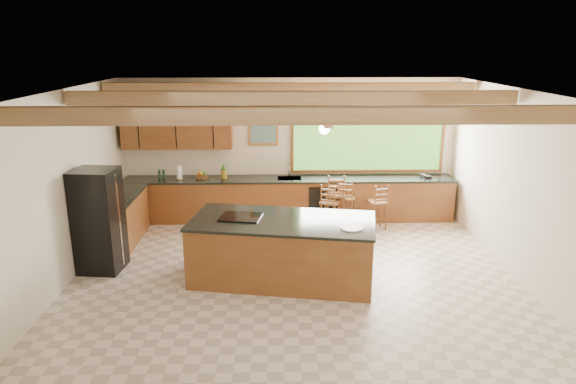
{
  "coord_description": "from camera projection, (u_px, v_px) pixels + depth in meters",
  "views": [
    {
      "loc": [
        -0.28,
        -7.68,
        3.67
      ],
      "look_at": [
        -0.08,
        0.8,
        1.22
      ],
      "focal_mm": 32.0,
      "sensor_mm": 36.0,
      "label": 1
    }
  ],
  "objects": [
    {
      "name": "bar_stool_b",
      "position": [
        330.0,
        203.0,
        10.34
      ],
      "size": [
        0.46,
        0.46,
        0.98
      ],
      "rotation": [
        0.0,
        0.0,
        -0.41
      ],
      "color": "brown",
      "rests_on": "ground"
    },
    {
      "name": "refrigerator",
      "position": [
        99.0,
        221.0,
        8.47
      ],
      "size": [
        0.74,
        0.72,
        1.73
      ],
      "rotation": [
        0.0,
        0.0,
        -0.1
      ],
      "color": "black",
      "rests_on": "ground"
    },
    {
      "name": "ground",
      "position": [
        294.0,
        277.0,
        8.4
      ],
      "size": [
        7.2,
        7.2,
        0.0
      ],
      "primitive_type": "plane",
      "color": "beige",
      "rests_on": "ground"
    },
    {
      "name": "island",
      "position": [
        283.0,
        249.0,
        8.23
      ],
      "size": [
        3.08,
        1.84,
        1.03
      ],
      "rotation": [
        0.0,
        0.0,
        -0.17
      ],
      "color": "brown",
      "rests_on": "ground"
    },
    {
      "name": "room_shell",
      "position": [
        283.0,
        137.0,
        8.41
      ],
      "size": [
        7.27,
        6.54,
        3.02
      ],
      "color": "beige",
      "rests_on": "ground"
    },
    {
      "name": "bar_stool_d",
      "position": [
        378.0,
        203.0,
        10.41
      ],
      "size": [
        0.42,
        0.42,
        0.97
      ],
      "rotation": [
        0.0,
        0.0,
        0.25
      ],
      "color": "brown",
      "rests_on": "ground"
    },
    {
      "name": "bar_stool_a",
      "position": [
        335.0,
        196.0,
        10.53
      ],
      "size": [
        0.41,
        0.41,
        1.13
      ],
      "rotation": [
        0.0,
        0.0,
        -0.0
      ],
      "color": "brown",
      "rests_on": "ground"
    },
    {
      "name": "bar_stool_c",
      "position": [
        347.0,
        199.0,
        10.56
      ],
      "size": [
        0.46,
        0.46,
        1.02
      ],
      "rotation": [
        0.0,
        0.0,
        -0.32
      ],
      "color": "brown",
      "rests_on": "ground"
    },
    {
      "name": "counter_run",
      "position": [
        251.0,
        204.0,
        10.67
      ],
      "size": [
        7.12,
        3.1,
        1.25
      ],
      "color": "brown",
      "rests_on": "ground"
    }
  ]
}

